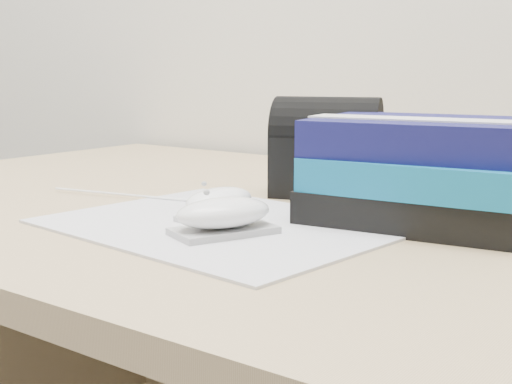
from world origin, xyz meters
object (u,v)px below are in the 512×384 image
Objects in this scene: mouse_front at (224,216)px; pouch at (327,148)px; mouse_rear at (219,203)px; book_stack at (423,171)px.

pouch is at bearing 98.45° from mouse_front.
mouse_rear is 0.21m from pouch.
book_stack is 0.19m from pouch.
pouch is (-0.04, 0.26, 0.04)m from mouse_front.
pouch is at bearing 86.27° from mouse_rear.
book_stack is at bearing 54.96° from mouse_front.
mouse_rear is 0.23m from book_stack.
mouse_front is 0.23m from book_stack.
book_stack is (0.18, 0.13, 0.04)m from mouse_rear.
book_stack is 1.57× the size of pouch.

